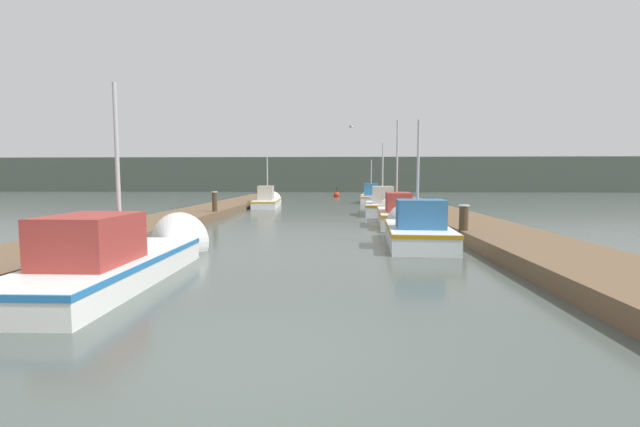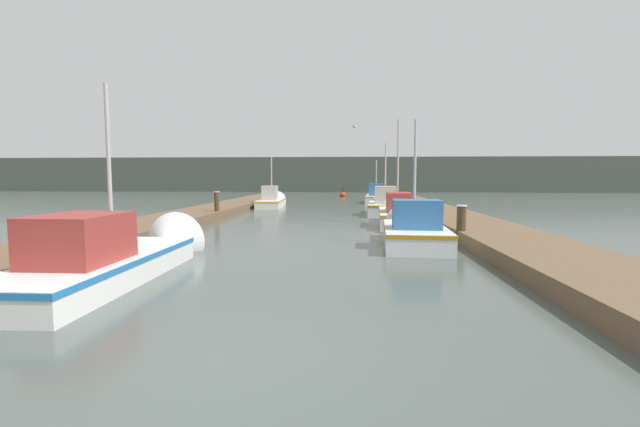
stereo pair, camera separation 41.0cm
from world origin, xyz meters
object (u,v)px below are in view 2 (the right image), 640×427
Objects in this scene: fishing_boat_2 at (397,213)px; fishing_boat_3 at (385,205)px; fishing_boat_0 at (121,255)px; channel_buoy at (343,195)px; fishing_boat_4 at (272,201)px; mooring_piling_1 at (461,224)px; fishing_boat_1 at (413,229)px; seagull_lead at (355,127)px; mooring_piling_0 at (217,205)px; mooring_piling_2 at (402,200)px; fishing_boat_5 at (376,197)px.

fishing_boat_2 is 4.88m from fishing_boat_3.
fishing_boat_0 reaches higher than channel_buoy.
fishing_boat_4 is 17.69m from mooring_piling_1.
seagull_lead reaches higher than fishing_boat_1.
fishing_boat_1 is 14.21m from seagull_lead.
channel_buoy is at bearing 97.60° from mooring_piling_1.
fishing_boat_4 reaches higher than mooring_piling_0.
fishing_boat_4 is 4.86× the size of mooring_piling_1.
mooring_piling_1 is (9.60, -6.67, -0.08)m from mooring_piling_0.
mooring_piling_2 is 0.86× the size of channel_buoy.
fishing_boat_3 reaches higher than mooring_piling_1.
channel_buoy is at bearing 101.85° from fishing_boat_3.
fishing_boat_2 is at bearing 92.48° from fishing_boat_1.
mooring_piling_2 is at bearing 89.90° from mooring_piling_1.
fishing_boat_2 is 1.17× the size of fishing_boat_3.
fishing_boat_5 is at bearing -73.68° from channel_buoy.
seagull_lead is (6.55, 6.69, 4.38)m from mooring_piling_0.
fishing_boat_5 reaches higher than mooring_piling_1.
fishing_boat_5 is 8.73m from seagull_lead.
fishing_boat_2 is 8.37m from mooring_piling_0.
seagull_lead is at bearing 100.71° from fishing_boat_1.
mooring_piling_0 is 23.90m from channel_buoy.
fishing_boat_1 reaches higher than mooring_piling_2.
mooring_piling_0 is (-1.05, -8.82, 0.27)m from fishing_boat_4.
fishing_boat_5 is (6.83, 25.18, 0.04)m from fishing_boat_0.
channel_buoy is at bearing -160.67° from seagull_lead.
fishing_boat_3 reaches higher than fishing_boat_5.
fishing_boat_4 is 8.88m from mooring_piling_0.
mooring_piling_2 is (1.43, 4.31, 0.04)m from fishing_boat_3.
fishing_boat_1 is 4.18× the size of channel_buoy.
fishing_boat_1 is 20.54m from fishing_boat_5.
mooring_piling_0 is 10.33m from seagull_lead.
channel_buoy is at bearing 98.66° from fishing_boat_1.
fishing_boat_5 is 9.72m from channel_buoy.
channel_buoy is (-2.58, 19.45, -0.27)m from fishing_boat_3.
mooring_piling_0 is at bearing 97.20° from fishing_boat_0.
fishing_boat_4 is 4.27× the size of mooring_piling_0.
fishing_boat_1 is at bearing -68.45° from fishing_boat_4.
fishing_boat_3 reaches higher than fishing_boat_1.
mooring_piling_2 is (8.58, -0.73, 0.10)m from fishing_boat_4.
seagull_lead reaches higher than fishing_boat_4.
fishing_boat_1 is at bearing 23.06° from seagull_lead.
mooring_piling_2 is at bearing 75.91° from fishing_boat_3.
mooring_piling_1 is 1.02× the size of channel_buoy.
channel_buoy is 2.03× the size of seagull_lead.
fishing_boat_5 is at bearing 59.00° from mooring_piling_0.
fishing_boat_0 reaches higher than mooring_piling_2.
fishing_boat_5 is at bearing 93.28° from fishing_boat_1.
fishing_boat_1 is at bearing -85.10° from channel_buoy.
mooring_piling_0 is (-8.20, -3.78, 0.22)m from fishing_boat_3.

